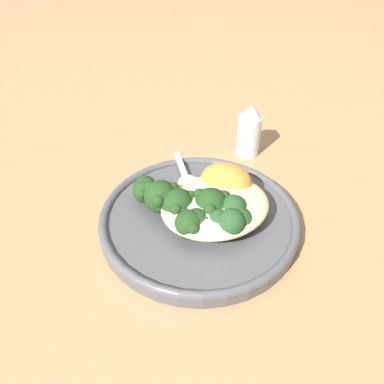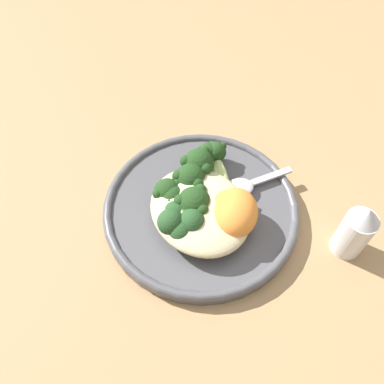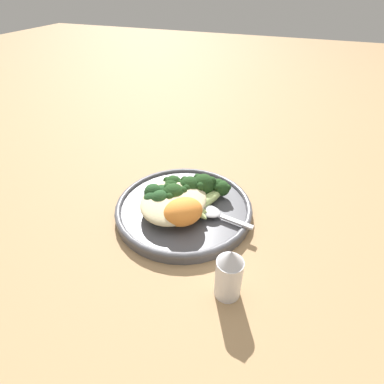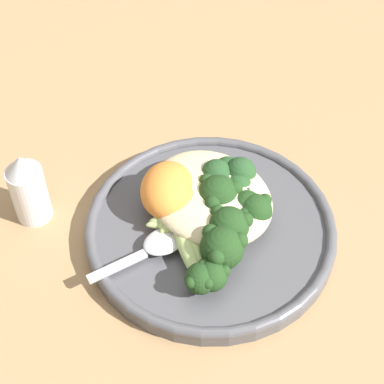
% 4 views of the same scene
% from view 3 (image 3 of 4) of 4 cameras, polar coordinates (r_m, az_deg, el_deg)
% --- Properties ---
extents(ground_plane, '(4.00, 4.00, 0.00)m').
position_cam_3_polar(ground_plane, '(0.56, -0.44, -5.36)').
color(ground_plane, '#9E7A51').
extents(plate, '(0.26, 0.26, 0.02)m').
position_cam_3_polar(plate, '(0.57, -1.57, -3.06)').
color(plate, '#4C4C51').
rests_on(plate, ground_plane).
extents(quinoa_mound, '(0.14, 0.12, 0.03)m').
position_cam_3_polar(quinoa_mound, '(0.55, -3.60, -1.76)').
color(quinoa_mound, beige).
rests_on(quinoa_mound, plate).
extents(broccoli_stalk_0, '(0.10, 0.06, 0.03)m').
position_cam_3_polar(broccoli_stalk_0, '(0.57, 4.44, -0.42)').
color(broccoli_stalk_0, '#ADC675').
rests_on(broccoli_stalk_0, plate).
extents(broccoli_stalk_1, '(0.11, 0.05, 0.03)m').
position_cam_3_polar(broccoli_stalk_1, '(0.58, 3.93, 0.00)').
color(broccoli_stalk_1, '#ADC675').
rests_on(broccoli_stalk_1, plate).
extents(broccoli_stalk_2, '(0.10, 0.05, 0.04)m').
position_cam_3_polar(broccoli_stalk_2, '(0.57, 2.03, 0.96)').
color(broccoli_stalk_2, '#ADC675').
rests_on(broccoli_stalk_2, plate).
extents(broccoli_stalk_3, '(0.08, 0.06, 0.04)m').
position_cam_3_polar(broccoli_stalk_3, '(0.57, -0.30, 0.48)').
color(broccoli_stalk_3, '#ADC675').
rests_on(broccoli_stalk_3, plate).
extents(broccoli_stalk_4, '(0.09, 0.11, 0.04)m').
position_cam_3_polar(broccoli_stalk_4, '(0.57, -2.41, 0.05)').
color(broccoli_stalk_4, '#ADC675').
rests_on(broccoli_stalk_4, plate).
extents(broccoli_stalk_5, '(0.08, 0.11, 0.03)m').
position_cam_3_polar(broccoli_stalk_5, '(0.57, -2.80, -0.24)').
color(broccoli_stalk_5, '#ADC675').
rests_on(broccoli_stalk_5, plate).
extents(broccoli_stalk_6, '(0.05, 0.09, 0.04)m').
position_cam_3_polar(broccoli_stalk_6, '(0.55, -3.02, -0.90)').
color(broccoli_stalk_6, '#ADC675').
rests_on(broccoli_stalk_6, plate).
extents(broccoli_stalk_7, '(0.03, 0.08, 0.03)m').
position_cam_3_polar(broccoli_stalk_7, '(0.55, -2.90, -2.02)').
color(broccoli_stalk_7, '#ADC675').
rests_on(broccoli_stalk_7, plate).
extents(sweet_potato_chunk_0, '(0.06, 0.07, 0.03)m').
position_cam_3_polar(sweet_potato_chunk_0, '(0.53, -0.97, -3.19)').
color(sweet_potato_chunk_0, orange).
rests_on(sweet_potato_chunk_0, plate).
extents(sweet_potato_chunk_1, '(0.06, 0.06, 0.03)m').
position_cam_3_polar(sweet_potato_chunk_1, '(0.53, -0.94, -3.67)').
color(sweet_potato_chunk_1, orange).
rests_on(sweet_potato_chunk_1, plate).
extents(sweet_potato_chunk_2, '(0.09, 0.09, 0.05)m').
position_cam_3_polar(sweet_potato_chunk_2, '(0.51, -2.12, -3.67)').
color(sweet_potato_chunk_2, orange).
rests_on(sweet_potato_chunk_2, plate).
extents(sweet_potato_chunk_3, '(0.05, 0.06, 0.03)m').
position_cam_3_polar(sweet_potato_chunk_3, '(0.52, -3.37, -4.13)').
color(sweet_potato_chunk_3, orange).
rests_on(sweet_potato_chunk_3, plate).
extents(kale_tuft, '(0.06, 0.06, 0.04)m').
position_cam_3_polar(kale_tuft, '(0.55, -6.31, -0.84)').
color(kale_tuft, '#234723').
rests_on(kale_tuft, plate).
extents(spoon, '(0.04, 0.11, 0.01)m').
position_cam_3_polar(spoon, '(0.54, 3.96, -3.97)').
color(spoon, '#B7B7BC').
rests_on(spoon, plate).
extents(salt_shaker, '(0.04, 0.04, 0.09)m').
position_cam_3_polar(salt_shaker, '(0.43, 7.06, -15.18)').
color(salt_shaker, silver).
rests_on(salt_shaker, ground_plane).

